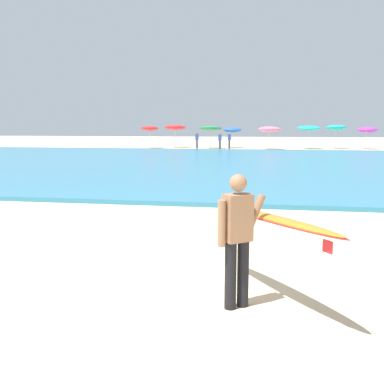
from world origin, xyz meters
TOP-DOWN VIEW (x-y plane):
  - ground_plane at (0.00, 0.00)m, footprint 160.00×160.00m
  - sea at (0.00, 20.02)m, footprint 120.00×28.00m
  - surfer_with_board at (2.52, -0.61)m, footprint 1.82×2.40m
  - beach_umbrella_0 at (-8.89, 36.90)m, footprint 1.77×1.81m
  - beach_umbrella_1 at (-6.64, 38.71)m, footprint 2.19×2.22m
  - beach_umbrella_2 at (-2.78, 37.53)m, footprint 2.22×2.25m
  - beach_umbrella_3 at (-0.70, 38.53)m, footprint 1.83×1.84m
  - beach_umbrella_4 at (2.97, 36.71)m, footprint 2.13×2.14m
  - beach_umbrella_5 at (6.74, 37.90)m, footprint 2.22×2.25m
  - beach_umbrella_6 at (9.49, 39.25)m, footprint 2.01×2.04m
  - beach_umbrella_7 at (12.24, 38.38)m, footprint 1.89×1.90m
  - beachgoer_near_row_left at (-1.68, 35.86)m, footprint 0.32×0.20m
  - beachgoer_near_row_mid at (-0.88, 37.15)m, footprint 0.32×0.20m
  - beachgoer_near_row_right at (-4.09, 36.97)m, footprint 0.32×0.20m

SIDE VIEW (x-z plane):
  - ground_plane at x=0.00m, z-range 0.00..0.00m
  - sea at x=0.00m, z-range 0.00..0.14m
  - beachgoer_near_row_left at x=-1.68m, z-range 0.05..1.63m
  - beachgoer_near_row_mid at x=-0.88m, z-range 0.05..1.63m
  - beachgoer_near_row_right at x=-4.09m, z-range 0.05..1.63m
  - surfer_with_board at x=2.52m, z-range 0.16..1.89m
  - beach_umbrella_3 at x=-0.70m, z-range 0.77..2.88m
  - beach_umbrella_7 at x=12.24m, z-range 0.78..2.92m
  - beach_umbrella_4 at x=2.97m, z-range 0.80..2.99m
  - beach_umbrella_0 at x=-8.89m, z-range 0.83..3.11m
  - beach_umbrella_2 at x=-2.78m, z-range 0.84..3.13m
  - beach_umbrella_5 at x=6.74m, z-range 0.86..3.18m
  - beach_umbrella_6 at x=9.49m, z-range 0.86..3.24m
  - beach_umbrella_1 at x=-6.64m, z-range 0.87..3.27m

